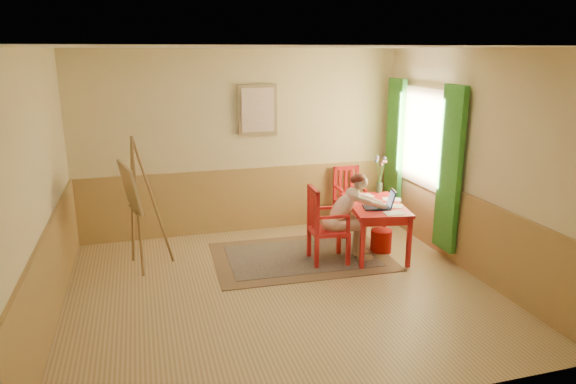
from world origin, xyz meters
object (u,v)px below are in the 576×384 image
object	(u,v)px
easel	(133,192)
chair_back	(349,197)
chair_left	(325,225)
table	(375,210)
figure	(348,213)
laptop	(381,204)

from	to	relation	value
easel	chair_back	bearing A→B (deg)	13.82
chair_left	easel	distance (m)	2.51
chair_left	chair_back	xyz separation A→B (m)	(0.89, 1.30, -0.04)
table	easel	bearing A→B (deg)	173.69
chair_back	easel	world-z (taller)	easel
chair_left	easel	world-z (taller)	easel
chair_back	chair_left	bearing A→B (deg)	-124.30
easel	figure	bearing A→B (deg)	-10.47
chair_left	figure	size ratio (longest dim) A/B	0.86
figure	easel	bearing A→B (deg)	169.53
chair_back	laptop	xyz separation A→B (m)	(-0.11, -1.38, 0.29)
figure	easel	world-z (taller)	easel
chair_left	laptop	distance (m)	0.82
figure	chair_left	bearing A→B (deg)	177.09
chair_back	figure	size ratio (longest dim) A/B	0.80
laptop	table	bearing A→B (deg)	84.95
chair_left	easel	bearing A→B (deg)	168.54
figure	easel	xyz separation A→B (m)	(-2.73, 0.50, 0.37)
laptop	easel	size ratio (longest dim) A/B	0.26
table	figure	world-z (taller)	figure
easel	chair_left	bearing A→B (deg)	-11.46
easel	table	bearing A→B (deg)	-6.31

